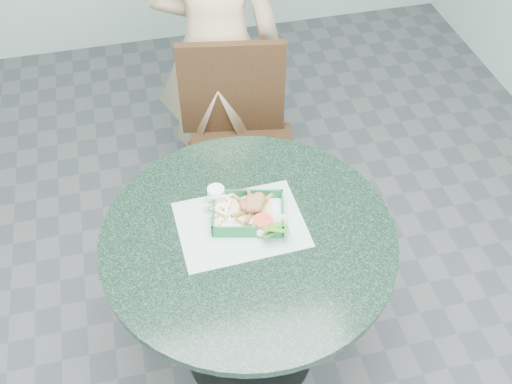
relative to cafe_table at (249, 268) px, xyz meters
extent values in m
cube|color=#303335|center=(0.00, 0.00, -0.58)|extent=(4.00, 5.00, 0.02)
cylinder|color=#313136|center=(0.00, 0.00, -0.57)|extent=(0.53, 0.53, 0.02)
cylinder|color=#313136|center=(0.00, 0.00, -0.20)|extent=(0.10, 0.10, 0.70)
cylinder|color=#233C2A|center=(0.00, 0.00, 0.15)|extent=(0.99, 0.99, 0.03)
cube|color=black|center=(0.13, 0.67, -0.13)|extent=(0.47, 0.47, 0.04)
cube|color=black|center=(0.13, 0.89, 0.12)|extent=(0.47, 0.04, 0.46)
cube|color=black|center=(-0.07, 0.47, -0.37)|extent=(0.04, 0.04, 0.43)
cube|color=black|center=(0.33, 0.47, -0.37)|extent=(0.04, 0.04, 0.43)
cube|color=black|center=(-0.07, 0.87, -0.37)|extent=(0.04, 0.04, 0.43)
cube|color=black|center=(0.33, 0.87, -0.37)|extent=(0.04, 0.04, 0.43)
imported|color=beige|center=(0.10, 1.04, 0.30)|extent=(0.72, 0.56, 1.77)
cube|color=#97C1B3|center=(-0.02, 0.05, 0.17)|extent=(0.43, 0.33, 0.00)
cube|color=#12592C|center=(0.02, 0.07, 0.18)|extent=(0.24, 0.17, 0.01)
cube|color=white|center=(0.02, 0.07, 0.18)|extent=(0.23, 0.16, 0.00)
cube|color=#12592C|center=(0.02, 0.15, 0.20)|extent=(0.24, 0.01, 0.04)
cube|color=#12592C|center=(0.02, -0.01, 0.20)|extent=(0.24, 0.01, 0.04)
cube|color=#12592C|center=(0.13, 0.07, 0.20)|extent=(0.01, 0.17, 0.04)
cube|color=#12592C|center=(-0.10, 0.07, 0.20)|extent=(0.01, 0.17, 0.04)
cylinder|color=tan|center=(0.03, 0.08, 0.20)|extent=(0.13, 0.13, 0.02)
cylinder|color=white|center=(-0.10, 0.15, 0.22)|extent=(0.06, 0.06, 0.03)
cylinder|color=white|center=(-0.10, 0.15, 0.24)|extent=(0.05, 0.05, 0.00)
cylinder|color=white|center=(0.07, 0.01, 0.20)|extent=(0.07, 0.07, 0.02)
torus|color=white|center=(0.07, 0.01, 0.21)|extent=(0.07, 0.07, 0.01)
cylinder|color=#CD432A|center=(0.07, 0.01, 0.22)|extent=(0.06, 0.06, 0.01)
camera|label=1|loc=(-0.27, -1.23, 1.72)|focal=42.00mm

